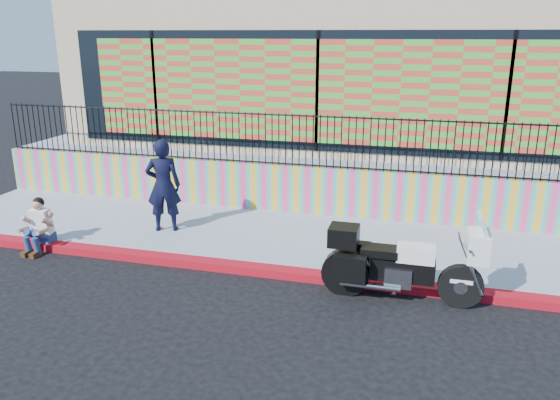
% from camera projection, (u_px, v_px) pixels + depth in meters
% --- Properties ---
extents(ground, '(90.00, 90.00, 0.00)m').
position_uv_depth(ground, '(269.00, 275.00, 9.85)').
color(ground, black).
rests_on(ground, ground).
extents(red_curb, '(16.00, 0.30, 0.15)m').
position_uv_depth(red_curb, '(269.00, 271.00, 9.83)').
color(red_curb, '#9E0B0F').
rests_on(red_curb, ground).
extents(sidewalk, '(16.00, 3.00, 0.15)m').
position_uv_depth(sidewalk, '(291.00, 239.00, 11.35)').
color(sidewalk, '#969FB4').
rests_on(sidewalk, ground).
extents(mural_wall, '(16.00, 0.20, 1.10)m').
position_uv_depth(mural_wall, '(308.00, 190.00, 12.64)').
color(mural_wall, '#FF4384').
rests_on(mural_wall, sidewalk).
extents(metal_fence, '(15.80, 0.04, 1.20)m').
position_uv_depth(metal_fence, '(309.00, 141.00, 12.31)').
color(metal_fence, black).
rests_on(metal_fence, mural_wall).
extents(elevated_platform, '(16.00, 10.00, 1.25)m').
position_uv_depth(elevated_platform, '(342.00, 150.00, 17.37)').
color(elevated_platform, '#969FB4').
rests_on(elevated_platform, ground).
extents(storefront_building, '(14.00, 8.06, 4.00)m').
position_uv_depth(storefront_building, '(344.00, 65.00, 16.40)').
color(storefront_building, tan).
rests_on(storefront_building, elevated_platform).
extents(police_motorcycle, '(2.54, 0.84, 1.58)m').
position_uv_depth(police_motorcycle, '(400.00, 262.00, 8.76)').
color(police_motorcycle, black).
rests_on(police_motorcycle, ground).
extents(police_officer, '(0.83, 0.68, 1.96)m').
position_uv_depth(police_officer, '(163.00, 185.00, 11.39)').
color(police_officer, black).
rests_on(police_officer, sidewalk).
extents(seated_man, '(0.54, 0.71, 1.06)m').
position_uv_depth(seated_man, '(37.00, 230.00, 10.77)').
color(seated_man, navy).
rests_on(seated_man, ground).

